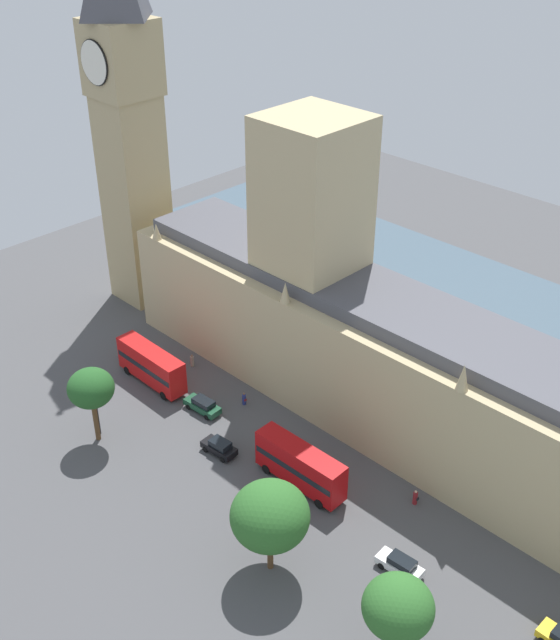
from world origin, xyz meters
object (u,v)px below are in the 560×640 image
car_dark_green_far_end (203,405)px  plane_tree_slot_11 (398,607)px  double_decker_bus_kerbside (151,365)px  double_decker_bus_by_river_gate (300,465)px  car_white_leading (400,565)px  pedestrian_opposite_hall (192,361)px  plane_tree_under_trees (91,389)px  plane_tree_slot_10 (270,516)px  pedestrian_trailing (415,498)px  parliament_building (383,348)px  street_lamp_slot_12 (96,404)px  pedestrian_near_tower (244,399)px  clock_tower (126,108)px  car_black_corner (219,447)px

car_dark_green_far_end → plane_tree_slot_11: 37.55m
double_decker_bus_kerbside → double_decker_bus_by_river_gate: size_ratio=1.00×
car_white_leading → pedestrian_opposite_hall: 39.53m
car_white_leading → plane_tree_under_trees: plane_tree_under_trees is taller
plane_tree_slot_10 → pedestrian_trailing: bearing=163.9°
parliament_building → plane_tree_slot_11: size_ratio=8.68×
double_decker_bus_by_river_gate → plane_tree_slot_11: bearing=-117.2°
plane_tree_slot_11 → street_lamp_slot_12: size_ratio=1.50×
pedestrian_near_tower → parliament_building: bearing=139.2°
pedestrian_near_tower → pedestrian_opposite_hall: size_ratio=0.96×
parliament_building → pedestrian_trailing: (8.91, 11.78, -8.35)m
clock_tower → parliament_building: bearing=92.7°
double_decker_bus_kerbside → plane_tree_slot_11: size_ratio=1.21×
double_decker_bus_kerbside → pedestrian_near_tower: bearing=-65.7°
clock_tower → pedestrian_trailing: (6.93, 53.75, -26.78)m
clock_tower → car_white_leading: bearing=75.5°
pedestrian_trailing → street_lamp_slot_12: size_ratio=0.30×
plane_tree_slot_11 → double_decker_bus_kerbside: bearing=-102.3°
double_decker_bus_kerbside → car_dark_green_far_end: size_ratio=2.20×
car_dark_green_far_end → street_lamp_slot_12: (10.72, -5.14, 3.20)m
pedestrian_near_tower → pedestrian_opposite_hall: 10.47m
double_decker_bus_kerbside → plane_tree_slot_10: size_ratio=1.11×
pedestrian_opposite_hall → street_lamp_slot_12: bearing=-144.3°
car_dark_green_far_end → pedestrian_trailing: size_ratio=2.79×
parliament_building → plane_tree_under_trees: 32.07m
double_decker_bus_by_river_gate → plane_tree_slot_11: 21.75m
clock_tower → pedestrian_trailing: clock_tower is taller
clock_tower → car_dark_green_far_end: 39.99m
car_white_leading → car_black_corner: bearing=87.7°
pedestrian_opposite_hall → plane_tree_slot_10: size_ratio=0.18×
parliament_building → double_decker_bus_by_river_gate: parliament_building is taller
car_black_corner → plane_tree_slot_11: 30.08m
pedestrian_trailing → car_white_leading: bearing=25.3°
clock_tower → street_lamp_slot_12: (22.88, 22.07, -23.47)m
plane_tree_slot_10 → clock_tower: bearing=-114.9°
pedestrian_opposite_hall → pedestrian_near_tower: bearing=-68.9°
pedestrian_opposite_hall → plane_tree_slot_10: bearing=-92.4°
pedestrian_opposite_hall → clock_tower: bearing=95.2°
car_black_corner → plane_tree_under_trees: bearing=119.7°
double_decker_bus_by_river_gate → parliament_building: bearing=5.1°
car_dark_green_far_end → street_lamp_slot_12: bearing=150.1°
double_decker_bus_kerbside → pedestrian_opposite_hall: size_ratio=6.25×
car_dark_green_far_end → car_black_corner: (3.52, 6.89, -0.00)m
car_black_corner → plane_tree_under_trees: (7.88, -11.41, 6.04)m
pedestrian_opposite_hall → street_lamp_slot_12: (15.83, 2.88, 3.33)m
car_black_corner → double_decker_bus_by_river_gate: bearing=-79.4°
car_black_corner → street_lamp_slot_12: (7.20, -12.03, 3.20)m
plane_tree_under_trees → double_decker_bus_kerbside: bearing=-158.8°
plane_tree_slot_10 → car_black_corner: bearing=-115.4°
car_black_corner → car_white_leading: 23.84m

